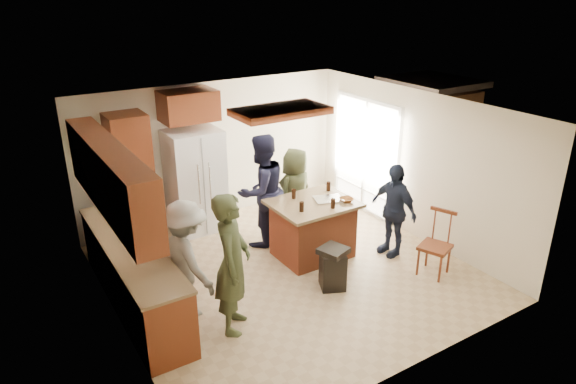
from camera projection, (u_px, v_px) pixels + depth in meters
room_shell at (420, 145)px, 10.91m from camera, size 8.00×5.20×5.00m
person_front_left at (232, 264)px, 6.21m from camera, size 0.78×0.83×1.83m
person_behind_left at (262, 191)px, 8.31m from camera, size 1.01×0.74×1.88m
person_behind_right at (295, 193)px, 8.65m from camera, size 0.88×0.72×1.56m
person_side_right at (393, 210)px, 8.07m from camera, size 0.51×0.92×1.52m
person_counter at (187, 260)px, 6.53m from camera, size 0.63×1.09×1.60m
left_cabinetry at (126, 243)px, 6.63m from camera, size 0.64×3.00×2.30m
back_wall_units at (147, 161)px, 8.33m from camera, size 1.80×0.60×2.45m
refrigerator at (196, 181)px, 8.83m from camera, size 0.90×0.76×1.80m
kitchen_island at (313, 228)px, 8.09m from camera, size 1.28×1.03×0.93m
island_items at (329, 199)px, 7.94m from camera, size 0.96×0.70×0.15m
trash_bin at (333, 267)px, 7.29m from camera, size 0.45×0.45×0.63m
spindle_chair at (436, 246)px, 7.59m from camera, size 0.54×0.54×0.99m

